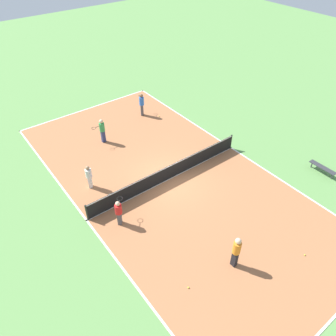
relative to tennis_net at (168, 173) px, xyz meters
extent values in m
plane|color=#60934C|center=(0.00, 0.00, -0.56)|extent=(80.00, 80.00, 0.00)
cube|color=#AD6B42|center=(0.00, 0.00, -0.55)|extent=(10.79, 21.49, 0.02)
cube|color=white|center=(-5.35, 0.00, -0.53)|extent=(0.10, 21.49, 0.00)
cube|color=white|center=(5.35, 0.00, -0.53)|extent=(0.10, 21.49, 0.00)
cube|color=white|center=(0.00, -10.69, -0.53)|extent=(10.79, 0.10, 0.00)
cube|color=white|center=(0.00, 10.69, -0.53)|extent=(10.79, 0.10, 0.00)
cube|color=white|center=(0.00, 0.00, -0.53)|extent=(10.79, 0.10, 0.00)
cylinder|color=black|center=(-5.25, 0.00, -0.01)|extent=(0.10, 0.10, 1.05)
cylinder|color=black|center=(5.25, 0.00, -0.01)|extent=(0.10, 0.10, 1.05)
cube|color=black|center=(0.00, 0.00, -0.03)|extent=(10.49, 0.03, 1.00)
cube|color=white|center=(0.00, 0.00, 0.44)|extent=(10.49, 0.04, 0.06)
cube|color=#333338|center=(-7.85, 5.18, -0.13)|extent=(0.36, 1.68, 0.04)
cylinder|color=#4C4C51|center=(-7.85, 4.49, -0.35)|extent=(0.08, 0.08, 0.41)
cylinder|color=#4C4C51|center=(-7.85, 5.87, -0.35)|extent=(0.08, 0.08, 0.41)
cube|color=white|center=(3.97, -2.19, -0.15)|extent=(0.30, 0.32, 0.77)
cylinder|color=silver|center=(3.97, -2.19, 0.50)|extent=(0.49, 0.49, 0.54)
sphere|color=#A87A56|center=(3.97, -2.19, 0.89)|extent=(0.23, 0.23, 0.23)
cube|color=navy|center=(1.13, -5.82, -0.10)|extent=(0.27, 0.22, 0.88)
cylinder|color=green|center=(1.13, -5.82, 0.65)|extent=(0.38, 0.38, 0.61)
sphere|color=beige|center=(1.13, -5.82, 1.09)|extent=(0.26, 0.26, 0.26)
cylinder|color=#262626|center=(1.45, -5.80, 0.80)|extent=(0.28, 0.05, 0.03)
torus|color=black|center=(1.73, -5.78, 0.80)|extent=(0.32, 0.32, 0.02)
cube|color=#4C4C51|center=(-2.99, -7.23, -0.09)|extent=(0.29, 0.31, 0.89)
cylinder|color=blue|center=(-2.99, -7.23, 0.66)|extent=(0.48, 0.48, 0.62)
sphere|color=brown|center=(-2.99, -7.23, 1.11)|extent=(0.27, 0.27, 0.27)
cylinder|color=#262626|center=(-3.13, -7.51, 0.82)|extent=(0.15, 0.26, 0.03)
torus|color=black|center=(-3.26, -7.76, 0.82)|extent=(0.41, 0.41, 0.02)
cube|color=black|center=(1.19, 6.52, -0.07)|extent=(0.20, 0.26, 0.92)
cylinder|color=orange|center=(1.19, 6.52, 0.71)|extent=(0.37, 0.37, 0.65)
sphere|color=beige|center=(1.19, 6.52, 1.17)|extent=(0.28, 0.28, 0.28)
cube|color=#4C4C51|center=(4.04, 1.23, -0.15)|extent=(0.31, 0.32, 0.78)
cylinder|color=red|center=(4.04, 1.23, 0.51)|extent=(0.51, 0.51, 0.54)
sphere|color=beige|center=(4.04, 1.23, 0.90)|extent=(0.23, 0.23, 0.23)
cylinder|color=#262626|center=(3.84, 0.98, 0.65)|extent=(0.20, 0.24, 0.03)
torus|color=black|center=(3.67, 0.76, 0.65)|extent=(0.43, 0.43, 0.02)
sphere|color=#CCE033|center=(-1.84, 8.21, -0.50)|extent=(0.07, 0.07, 0.07)
sphere|color=#CCE033|center=(3.59, 6.17, -0.50)|extent=(0.07, 0.07, 0.07)
sphere|color=#CCE033|center=(-3.89, -6.24, -0.50)|extent=(0.07, 0.07, 0.07)
camera|label=1|loc=(8.89, 11.68, 12.43)|focal=35.00mm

